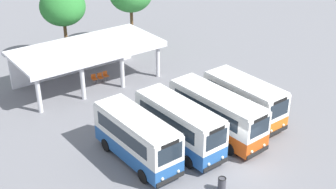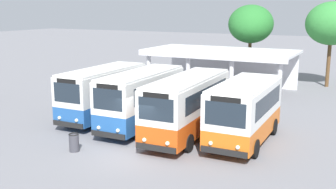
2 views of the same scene
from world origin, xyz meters
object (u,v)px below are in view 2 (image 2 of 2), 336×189
object	(u,v)px
city_bus_middle_cream	(188,104)
litter_bin_apron	(74,142)
waiting_chair_end_by_column	(220,84)
waiting_chair_second_from_end	(226,85)
city_bus_second_in_row	(142,97)
city_bus_fourth_amber	(245,110)
city_bus_nearest_orange	(104,91)
waiting_chair_middle_seat	(233,85)

from	to	relation	value
city_bus_middle_cream	litter_bin_apron	distance (m)	6.32
waiting_chair_end_by_column	waiting_chair_second_from_end	bearing A→B (deg)	-9.18
city_bus_second_in_row	city_bus_fourth_amber	size ratio (longest dim) A/B	1.09
city_bus_fourth_amber	waiting_chair_second_from_end	world-z (taller)	city_bus_fourth_amber
litter_bin_apron	waiting_chair_second_from_end	bearing A→B (deg)	84.74
city_bus_nearest_orange	waiting_chair_second_from_end	bearing A→B (deg)	71.88
city_bus_nearest_orange	waiting_chair_second_from_end	xyz separation A→B (m)	(3.88, 11.86, -1.25)
waiting_chair_end_by_column	litter_bin_apron	bearing A→B (deg)	-93.41
city_bus_second_in_row	waiting_chair_middle_seat	size ratio (longest dim) A/B	8.40
waiting_chair_middle_seat	litter_bin_apron	xyz separation A→B (m)	(-2.17, -17.45, -0.07)
city_bus_fourth_amber	waiting_chair_end_by_column	size ratio (longest dim) A/B	7.69
city_bus_fourth_amber	waiting_chair_second_from_end	bearing A→B (deg)	113.50
waiting_chair_middle_seat	city_bus_second_in_row	bearing A→B (deg)	-96.35
waiting_chair_second_from_end	waiting_chair_middle_seat	bearing A→B (deg)	4.45
city_bus_fourth_amber	waiting_chair_second_from_end	size ratio (longest dim) A/B	7.69
waiting_chair_second_from_end	city_bus_middle_cream	bearing A→B (deg)	-79.84
waiting_chair_second_from_end	waiting_chair_middle_seat	world-z (taller)	same
city_bus_fourth_amber	waiting_chair_second_from_end	distance (m)	13.40
waiting_chair_second_from_end	waiting_chair_end_by_column	bearing A→B (deg)	170.82
city_bus_nearest_orange	litter_bin_apron	size ratio (longest dim) A/B	7.84
city_bus_second_in_row	city_bus_fourth_amber	xyz separation A→B (m)	(6.13, 0.07, -0.05)
city_bus_middle_cream	waiting_chair_middle_seat	xyz separation A→B (m)	(-1.69, 12.62, -1.27)
litter_bin_apron	city_bus_nearest_orange	bearing A→B (deg)	112.28
waiting_chair_middle_seat	waiting_chair_second_from_end	bearing A→B (deg)	-175.55
city_bus_middle_cream	litter_bin_apron	size ratio (longest dim) A/B	8.78
city_bus_fourth_amber	city_bus_middle_cream	bearing A→B (deg)	-173.58
city_bus_fourth_amber	waiting_chair_end_by_column	xyz separation A→B (m)	(-5.88, 12.33, -1.23)
city_bus_second_in_row	litter_bin_apron	world-z (taller)	city_bus_second_in_row
waiting_chair_second_from_end	city_bus_nearest_orange	bearing A→B (deg)	-108.12
waiting_chair_second_from_end	city_bus_second_in_row	bearing A→B (deg)	-93.78
city_bus_fourth_amber	waiting_chair_middle_seat	distance (m)	13.23
city_bus_middle_cream	waiting_chair_second_from_end	world-z (taller)	city_bus_middle_cream
waiting_chair_end_by_column	litter_bin_apron	xyz separation A→B (m)	(-1.04, -17.50, -0.07)
city_bus_fourth_amber	litter_bin_apron	bearing A→B (deg)	-143.23
city_bus_middle_cream	waiting_chair_second_from_end	bearing A→B (deg)	100.16
city_bus_second_in_row	litter_bin_apron	size ratio (longest dim) A/B	8.03
city_bus_middle_cream	litter_bin_apron	world-z (taller)	city_bus_middle_cream
city_bus_nearest_orange	city_bus_middle_cream	size ratio (longest dim) A/B	0.89
city_bus_nearest_orange	city_bus_fourth_amber	bearing A→B (deg)	-2.37
city_bus_fourth_amber	waiting_chair_middle_seat	xyz separation A→B (m)	(-4.76, 12.28, -1.23)
city_bus_middle_cream	waiting_chair_middle_seat	size ratio (longest dim) A/B	9.18
city_bus_middle_cream	city_bus_second_in_row	bearing A→B (deg)	174.85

